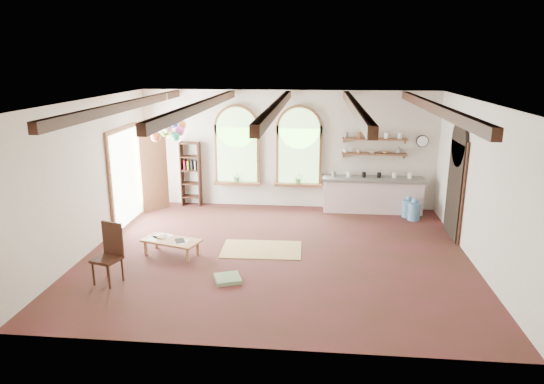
# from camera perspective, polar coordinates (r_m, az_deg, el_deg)

# --- Properties ---
(floor) EXTENTS (8.00, 8.00, 0.00)m
(floor) POSITION_cam_1_polar(r_m,az_deg,el_deg) (10.38, 0.57, -7.27)
(floor) COLOR #512122
(floor) RESTS_ON ground
(ceiling_beams) EXTENTS (6.20, 6.80, 0.18)m
(ceiling_beams) POSITION_cam_1_polar(r_m,az_deg,el_deg) (9.61, 0.62, 10.03)
(ceiling_beams) COLOR #341A10
(ceiling_beams) RESTS_ON ceiling
(window_left) EXTENTS (1.30, 0.28, 2.20)m
(window_left) POSITION_cam_1_polar(r_m,az_deg,el_deg) (13.36, -4.13, 5.18)
(window_left) COLOR brown
(window_left) RESTS_ON floor
(window_right) EXTENTS (1.30, 0.28, 2.20)m
(window_right) POSITION_cam_1_polar(r_m,az_deg,el_deg) (13.19, 3.20, 5.05)
(window_right) COLOR brown
(window_right) RESTS_ON floor
(left_doorway) EXTENTS (0.10, 1.90, 2.50)m
(left_doorway) POSITION_cam_1_polar(r_m,az_deg,el_deg) (12.63, -16.83, 1.70)
(left_doorway) COLOR brown
(left_doorway) RESTS_ON floor
(right_doorway) EXTENTS (0.10, 1.30, 2.40)m
(right_doorway) POSITION_cam_1_polar(r_m,az_deg,el_deg) (11.83, 20.68, 0.21)
(right_doorway) COLOR black
(right_doorway) RESTS_ON floor
(kitchen_counter) EXTENTS (2.68, 0.62, 0.94)m
(kitchen_counter) POSITION_cam_1_polar(r_m,az_deg,el_deg) (13.30, 11.72, -0.28)
(kitchen_counter) COLOR beige
(kitchen_counter) RESTS_ON floor
(wall_shelf_lower) EXTENTS (1.70, 0.24, 0.04)m
(wall_shelf_lower) POSITION_cam_1_polar(r_m,az_deg,el_deg) (13.23, 11.90, 4.42)
(wall_shelf_lower) COLOR brown
(wall_shelf_lower) RESTS_ON wall_back
(wall_shelf_upper) EXTENTS (1.70, 0.24, 0.04)m
(wall_shelf_upper) POSITION_cam_1_polar(r_m,az_deg,el_deg) (13.16, 11.99, 6.13)
(wall_shelf_upper) COLOR brown
(wall_shelf_upper) RESTS_ON wall_back
(wall_clock) EXTENTS (0.32, 0.04, 0.32)m
(wall_clock) POSITION_cam_1_polar(r_m,az_deg,el_deg) (13.44, 17.28, 5.74)
(wall_clock) COLOR black
(wall_clock) RESTS_ON wall_back
(bookshelf) EXTENTS (0.53, 0.32, 1.80)m
(bookshelf) POSITION_cam_1_polar(r_m,az_deg,el_deg) (13.69, -9.52, 2.12)
(bookshelf) COLOR #341A10
(bookshelf) RESTS_ON floor
(coffee_table) EXTENTS (1.31, 0.88, 0.34)m
(coffee_table) POSITION_cam_1_polar(r_m,az_deg,el_deg) (10.42, -11.76, -5.72)
(coffee_table) COLOR #AB774E
(coffee_table) RESTS_ON floor
(side_chair) EXTENTS (0.56, 0.56, 1.12)m
(side_chair) POSITION_cam_1_polar(r_m,az_deg,el_deg) (9.49, -18.68, -8.25)
(side_chair) COLOR #341A10
(side_chair) RESTS_ON floor
(floor_mat) EXTENTS (1.74, 1.10, 0.02)m
(floor_mat) POSITION_cam_1_polar(r_m,az_deg,el_deg) (10.58, -1.23, -6.76)
(floor_mat) COLOR tan
(floor_mat) RESTS_ON floor
(floor_cushion) EXTENTS (0.59, 0.59, 0.08)m
(floor_cushion) POSITION_cam_1_polar(r_m,az_deg,el_deg) (9.22, -5.23, -10.12)
(floor_cushion) COLOR #6D8A5F
(floor_cushion) RESTS_ON floor
(water_jug_a) EXTENTS (0.30, 0.30, 0.57)m
(water_jug_a) POSITION_cam_1_polar(r_m,az_deg,el_deg) (13.12, 15.68, -1.80)
(water_jug_a) COLOR #528AB1
(water_jug_a) RESTS_ON floor
(water_jug_b) EXTENTS (0.31, 0.31, 0.59)m
(water_jug_b) POSITION_cam_1_polar(r_m,az_deg,el_deg) (12.91, 16.37, -2.09)
(water_jug_b) COLOR #528AB1
(water_jug_b) RESTS_ON floor
(balloon_cluster) EXTENTS (0.77, 0.77, 1.15)m
(balloon_cluster) POSITION_cam_1_polar(r_m,az_deg,el_deg) (12.19, -12.05, 7.30)
(balloon_cluster) COLOR white
(balloon_cluster) RESTS_ON floor
(table_book) EXTENTS (0.18, 0.25, 0.02)m
(table_book) POSITION_cam_1_polar(r_m,az_deg,el_deg) (10.61, -13.24, -5.13)
(table_book) COLOR olive
(table_book) RESTS_ON coffee_table
(tablet) EXTENTS (0.28, 0.32, 0.01)m
(tablet) POSITION_cam_1_polar(r_m,az_deg,el_deg) (10.30, -10.78, -5.65)
(tablet) COLOR black
(tablet) RESTS_ON coffee_table
(potted_plant_left) EXTENTS (0.27, 0.23, 0.30)m
(potted_plant_left) POSITION_cam_1_polar(r_m,az_deg,el_deg) (13.42, -4.14, 1.81)
(potted_plant_left) COLOR #598C4C
(potted_plant_left) RESTS_ON window_left
(potted_plant_right) EXTENTS (0.27, 0.23, 0.30)m
(potted_plant_right) POSITION_cam_1_polar(r_m,az_deg,el_deg) (13.25, 3.13, 1.64)
(potted_plant_right) COLOR #598C4C
(potted_plant_right) RESTS_ON window_right
(shelf_cup_a) EXTENTS (0.12, 0.10, 0.10)m
(shelf_cup_a) POSITION_cam_1_polar(r_m,az_deg,el_deg) (13.15, 8.66, 4.82)
(shelf_cup_a) COLOR white
(shelf_cup_a) RESTS_ON wall_shelf_lower
(shelf_cup_b) EXTENTS (0.10, 0.10, 0.09)m
(shelf_cup_b) POSITION_cam_1_polar(r_m,az_deg,el_deg) (13.18, 10.18, 4.76)
(shelf_cup_b) COLOR beige
(shelf_cup_b) RESTS_ON wall_shelf_lower
(shelf_bowl_a) EXTENTS (0.22, 0.22, 0.05)m
(shelf_bowl_a) POSITION_cam_1_polar(r_m,az_deg,el_deg) (13.22, 11.69, 4.62)
(shelf_bowl_a) COLOR beige
(shelf_bowl_a) RESTS_ON wall_shelf_lower
(shelf_bowl_b) EXTENTS (0.20, 0.20, 0.06)m
(shelf_bowl_b) POSITION_cam_1_polar(r_m,az_deg,el_deg) (13.26, 13.20, 4.59)
(shelf_bowl_b) COLOR #8C664C
(shelf_bowl_b) RESTS_ON wall_shelf_lower
(shelf_vase) EXTENTS (0.18, 0.18, 0.19)m
(shelf_vase) POSITION_cam_1_polar(r_m,az_deg,el_deg) (13.30, 14.72, 4.80)
(shelf_vase) COLOR slate
(shelf_vase) RESTS_ON wall_shelf_lower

